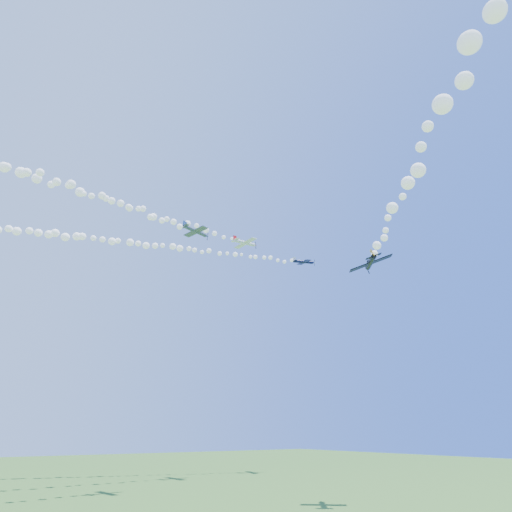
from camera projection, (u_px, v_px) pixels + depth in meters
ground at (221, 484)px, 80.85m from camera, size 260.00×260.00×0.00m
plane_white at (245, 243)px, 107.67m from camera, size 7.41×7.73×1.96m
smoke_trail_white at (80, 191)px, 83.96m from camera, size 77.15×7.65×3.08m
plane_navy at (304, 262)px, 121.47m from camera, size 6.92×7.26×1.93m
smoke_trail_navy at (158, 246)px, 110.65m from camera, size 73.34×25.82×2.75m
plane_grey at (196, 231)px, 83.73m from camera, size 6.27×6.67×2.34m
plane_black at (370, 262)px, 69.32m from camera, size 6.19×6.16×2.67m
smoke_trail_black at (471, 46)px, 30.05m from camera, size 52.36×62.94×2.87m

